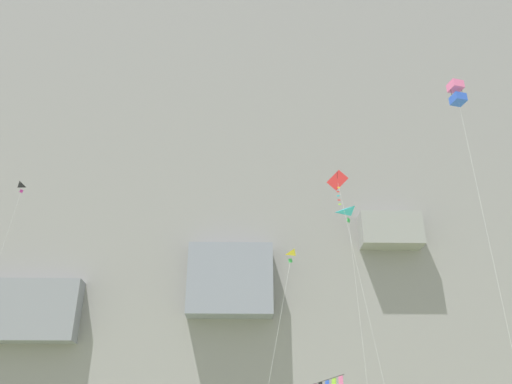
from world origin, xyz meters
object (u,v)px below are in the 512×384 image
object	(u,v)px
kite_box_upper_mid	(457,93)
kite_delta_low_right	(284,271)
kite_diamond_high_center	(339,187)
kite_delta_high_left	(352,225)
kite_delta_upper_left	(21,202)

from	to	relation	value
kite_box_upper_mid	kite_delta_low_right	bearing A→B (deg)	175.97
kite_box_upper_mid	kite_delta_low_right	xyz separation A→B (m)	(-13.75, 0.97, -14.15)
kite_diamond_high_center	kite_delta_low_right	world-z (taller)	kite_diamond_high_center
kite_box_upper_mid	kite_delta_high_left	world-z (taller)	kite_box_upper_mid
kite_box_upper_mid	kite_diamond_high_center	xyz separation A→B (m)	(-7.40, 12.05, -2.19)
kite_delta_upper_left	kite_diamond_high_center	xyz separation A→B (m)	(32.41, -5.12, -0.45)
kite_delta_upper_left	kite_delta_low_right	world-z (taller)	kite_delta_upper_left
kite_diamond_high_center	kite_delta_high_left	world-z (taller)	kite_diamond_high_center
kite_diamond_high_center	kite_delta_low_right	distance (m)	17.50
kite_delta_high_left	kite_delta_low_right	bearing A→B (deg)	-117.56
kite_delta_upper_left	kite_delta_low_right	distance (m)	33.10
kite_delta_high_left	kite_box_upper_mid	bearing A→B (deg)	-72.15
kite_delta_high_left	kite_delta_upper_left	bearing A→B (deg)	179.55
kite_delta_upper_left	kite_delta_high_left	xyz separation A→B (m)	(34.37, -0.27, -2.32)
kite_delta_upper_left	kite_diamond_high_center	world-z (taller)	kite_delta_upper_left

